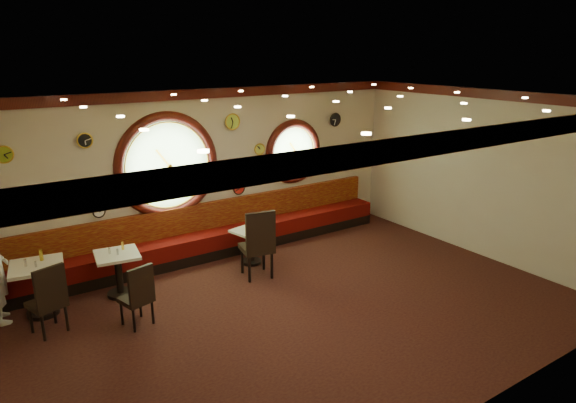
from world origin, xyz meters
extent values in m
cube|color=black|center=(0.00, 0.00, 0.00)|extent=(9.00, 6.00, 0.00)
cube|color=gold|center=(0.00, 0.00, 3.20)|extent=(9.00, 6.00, 0.02)
cube|color=beige|center=(0.00, 3.00, 1.60)|extent=(9.00, 0.02, 3.20)
cube|color=beige|center=(0.00, -3.00, 1.60)|extent=(9.00, 0.02, 3.20)
cube|color=beige|center=(4.50, 0.00, 1.60)|extent=(0.02, 6.00, 3.20)
cube|color=#3D0F0B|center=(0.00, 2.95, 3.11)|extent=(9.00, 0.10, 0.18)
cube|color=#3D0F0B|center=(0.00, -2.95, 3.11)|extent=(9.00, 0.10, 0.18)
cube|color=#3D0F0B|center=(4.45, 0.00, 3.11)|extent=(0.10, 6.00, 0.18)
cube|color=black|center=(0.00, 2.72, 0.10)|extent=(8.00, 0.55, 0.20)
cube|color=#570907|center=(0.00, 2.72, 0.35)|extent=(8.00, 0.55, 0.30)
cube|color=#600708|center=(0.00, 2.94, 0.75)|extent=(8.00, 0.10, 0.55)
cylinder|color=#94D07D|center=(-0.60, 3.00, 1.85)|extent=(1.66, 0.02, 1.66)
torus|color=#3D0F0B|center=(-0.60, 2.98, 1.85)|extent=(1.98, 0.18, 1.98)
torus|color=gold|center=(-0.60, 2.95, 1.85)|extent=(1.61, 0.03, 1.61)
cylinder|color=#94D07D|center=(2.20, 3.00, 1.80)|extent=(1.10, 0.02, 1.10)
torus|color=#3D0F0B|center=(2.20, 2.98, 1.80)|extent=(1.38, 0.18, 1.38)
torus|color=gold|center=(2.20, 2.95, 1.80)|extent=(1.09, 0.03, 1.09)
cylinder|color=#9BB824|center=(-3.20, 2.96, 2.35)|extent=(0.26, 0.03, 0.26)
cylinder|color=white|center=(-1.90, 2.96, 1.20)|extent=(0.20, 0.03, 0.20)
cylinder|color=silver|center=(3.55, 2.96, 1.45)|extent=(0.34, 0.03, 0.34)
cylinder|color=#B6D542|center=(0.75, 2.96, 2.55)|extent=(0.30, 0.03, 0.30)
cylinder|color=red|center=(0.85, 2.96, 1.20)|extent=(0.24, 0.03, 0.24)
cylinder|color=#D2E04A|center=(1.35, 2.96, 1.95)|extent=(0.22, 0.03, 0.22)
cylinder|color=gold|center=(-2.30, 2.96, 1.50)|extent=(0.36, 0.03, 0.36)
cylinder|color=black|center=(-2.00, 2.96, 2.45)|extent=(0.24, 0.03, 0.24)
cylinder|color=black|center=(3.30, 2.96, 2.40)|extent=(0.28, 0.03, 0.28)
cylinder|color=black|center=(-3.08, 2.07, 0.03)|extent=(0.47, 0.47, 0.06)
cylinder|color=black|center=(-3.08, 2.07, 0.40)|extent=(0.13, 0.13, 0.74)
cube|color=white|center=(-3.08, 2.07, 0.79)|extent=(0.85, 0.85, 0.05)
cylinder|color=black|center=(-1.91, 2.03, 0.03)|extent=(0.42, 0.42, 0.06)
cylinder|color=black|center=(-1.91, 2.03, 0.36)|extent=(0.12, 0.12, 0.67)
cube|color=white|center=(-1.91, 2.03, 0.72)|extent=(0.76, 0.76, 0.05)
cylinder|color=black|center=(0.55, 1.98, 0.03)|extent=(0.38, 0.38, 0.05)
cylinder|color=black|center=(0.55, 1.98, 0.33)|extent=(0.10, 0.10, 0.60)
cube|color=white|center=(0.55, 1.98, 0.64)|extent=(0.72, 0.72, 0.04)
cube|color=black|center=(-3.09, 1.45, 0.44)|extent=(0.55, 0.55, 0.08)
cube|color=black|center=(-3.03, 1.27, 0.76)|extent=(0.44, 0.19, 0.57)
cube|color=black|center=(-1.98, 0.96, 0.40)|extent=(0.49, 0.49, 0.07)
cube|color=black|center=(-1.93, 0.79, 0.70)|extent=(0.40, 0.15, 0.52)
cube|color=black|center=(0.35, 1.43, 0.53)|extent=(0.62, 0.62, 0.09)
cube|color=black|center=(0.30, 1.21, 0.92)|extent=(0.53, 0.17, 0.69)
cylinder|color=silver|center=(-3.22, 2.08, 0.87)|extent=(0.04, 0.04, 0.11)
cylinder|color=silver|center=(-2.01, 2.08, 0.79)|extent=(0.03, 0.03, 0.10)
cylinder|color=#BCBCC0|center=(0.48, 2.01, 0.72)|extent=(0.04, 0.04, 0.10)
cylinder|color=silver|center=(-3.10, 1.98, 0.86)|extent=(0.03, 0.03, 0.09)
cylinder|color=silver|center=(-1.91, 1.97, 0.79)|extent=(0.03, 0.03, 0.09)
cylinder|color=silver|center=(0.54, 2.01, 0.72)|extent=(0.04, 0.04, 0.11)
cylinder|color=gold|center=(-2.98, 2.20, 0.90)|extent=(0.05, 0.05, 0.17)
cylinder|color=gold|center=(-1.77, 2.14, 0.81)|extent=(0.04, 0.04, 0.14)
cylinder|color=orange|center=(0.66, 2.07, 0.75)|extent=(0.06, 0.06, 0.18)
camera|label=1|loc=(-3.91, -5.86, 3.90)|focal=32.00mm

